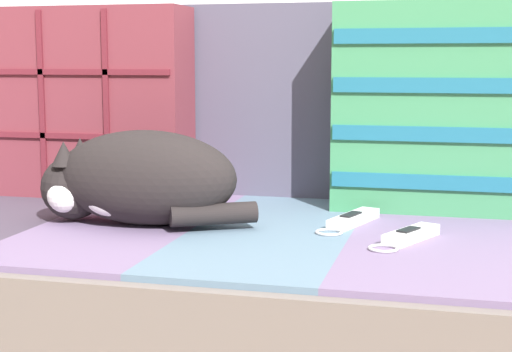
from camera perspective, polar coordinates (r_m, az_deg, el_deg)
couch at (r=1.54m, az=-3.62°, el=-10.65°), size 1.80×0.85×0.40m
sofa_backrest at (r=1.80m, az=-0.26°, el=5.57°), size 1.77×0.14×0.42m
throw_pillow_quilted at (r=1.78m, az=-12.12°, el=5.24°), size 0.46×0.14×0.41m
throw_pillow_striped at (r=1.60m, az=14.21°, el=4.81°), size 0.47×0.14×0.41m
sleeping_cat at (r=1.45m, az=-8.91°, el=-0.28°), size 0.42×0.18×0.17m
game_remote_near at (r=1.46m, az=6.99°, el=-3.17°), size 0.10×0.21×0.02m
game_remote_far at (r=1.34m, az=11.07°, el=-4.28°), size 0.12×0.19×0.02m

